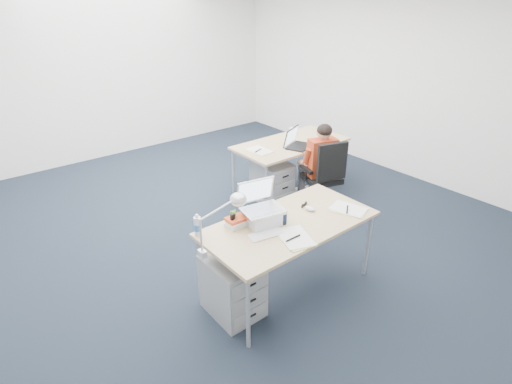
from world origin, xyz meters
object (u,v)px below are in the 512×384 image
at_px(water_bottle, 197,225).
at_px(dark_laptop, 300,138).
at_px(headphones, 270,213).
at_px(sunglasses, 304,205).
at_px(silver_laptop, 263,205).
at_px(far_cup, 292,131).
at_px(drawer_pedestal_near, 233,286).
at_px(seated_person, 317,164).
at_px(bear_figurine, 233,217).
at_px(desk_lamp, 216,225).
at_px(office_chair, 322,190).
at_px(drawer_pedestal_far, 272,182).
at_px(computer_mouse, 310,209).
at_px(cordless_phone, 233,221).
at_px(desk_far, 291,146).
at_px(can_koozie, 283,218).
at_px(wireless_keyboard, 266,234).
at_px(desk_near, 289,227).
at_px(book_stack, 237,222).

distance_m(water_bottle, dark_laptop, 2.43).
height_order(headphones, sunglasses, headphones).
height_order(silver_laptop, far_cup, silver_laptop).
distance_m(drawer_pedestal_near, sunglasses, 1.04).
distance_m(seated_person, headphones, 1.72).
distance_m(bear_figurine, dark_laptop, 2.16).
xyz_separation_m(desk_lamp, dark_laptop, (2.21, 1.31, -0.10)).
bearing_deg(bear_figurine, drawer_pedestal_near, -153.63).
relative_size(office_chair, desk_lamp, 2.13).
bearing_deg(water_bottle, headphones, -9.68).
bearing_deg(headphones, drawer_pedestal_far, 62.03).
xyz_separation_m(computer_mouse, far_cup, (1.43, 1.75, 0.03)).
height_order(drawer_pedestal_near, bear_figurine, bear_figurine).
height_order(headphones, water_bottle, water_bottle).
bearing_deg(cordless_phone, dark_laptop, 18.85).
height_order(desk_far, far_cup, far_cup).
height_order(desk_far, bear_figurine, bear_figurine).
height_order(desk_far, silver_laptop, silver_laptop).
bearing_deg(drawer_pedestal_far, seated_person, -50.53).
bearing_deg(computer_mouse, can_koozie, 173.99).
relative_size(headphones, dark_laptop, 0.69).
height_order(seated_person, can_koozie, seated_person).
distance_m(sunglasses, dark_laptop, 1.67).
xyz_separation_m(drawer_pedestal_far, desk_lamp, (-1.84, -1.43, 0.69)).
xyz_separation_m(seated_person, can_koozie, (-1.52, -1.00, 0.21)).
bearing_deg(sunglasses, computer_mouse, -116.22).
distance_m(silver_laptop, water_bottle, 0.59).
height_order(wireless_keyboard, can_koozie, can_koozie).
xyz_separation_m(cordless_phone, far_cup, (2.19, 1.55, -0.02)).
xyz_separation_m(bear_figurine, sunglasses, (0.74, -0.15, -0.06)).
bearing_deg(drawer_pedestal_far, water_bottle, -148.21).
relative_size(desk_far, sunglasses, 14.84).
distance_m(office_chair, far_cup, 1.10).
height_order(headphones, cordless_phone, cordless_phone).
distance_m(office_chair, bear_figurine, 2.00).
bearing_deg(drawer_pedestal_far, bear_figurine, -141.62).
bearing_deg(sunglasses, bear_figurine, 153.08).
bearing_deg(sunglasses, desk_lamp, 169.16).
bearing_deg(drawer_pedestal_far, silver_laptop, -133.91).
bearing_deg(cordless_phone, desk_lamp, -157.87).
bearing_deg(office_chair, drawer_pedestal_far, 134.95).
relative_size(desk_near, computer_mouse, 14.76).
bearing_deg(drawer_pedestal_near, computer_mouse, -1.72).
bearing_deg(drawer_pedestal_far, desk_lamp, -142.18).
bearing_deg(seated_person, headphones, -132.25).
bearing_deg(silver_laptop, far_cup, 52.12).
bearing_deg(bear_figurine, drawer_pedestal_far, 14.91).
xyz_separation_m(silver_laptop, cordless_phone, (-0.25, 0.11, -0.12)).
relative_size(book_stack, far_cup, 1.73).
distance_m(seated_person, water_bottle, 2.33).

